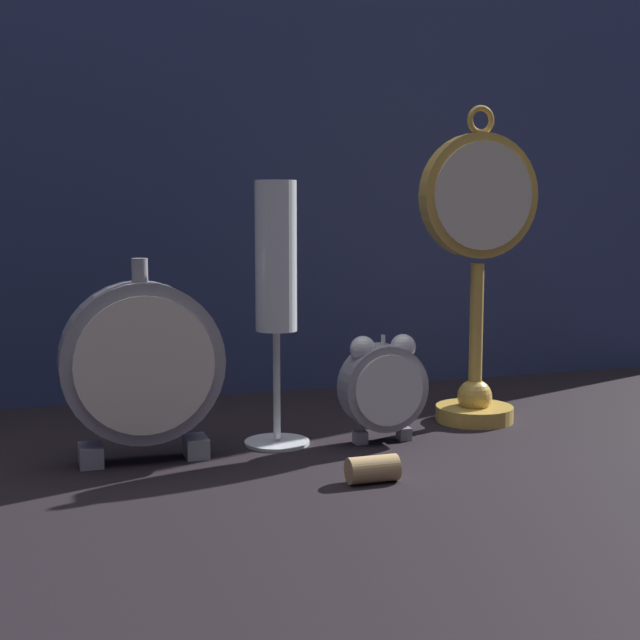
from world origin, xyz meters
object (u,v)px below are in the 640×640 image
pocket_watch_on_stand (478,266)px  mantel_clock_silver (142,364)px  alarm_clock_twin_bell (383,383)px  wine_cork (375,469)px  champagne_flute (276,279)px

pocket_watch_on_stand → mantel_clock_silver: pocket_watch_on_stand is taller
pocket_watch_on_stand → alarm_clock_twin_bell: size_ratio=3.15×
alarm_clock_twin_bell → pocket_watch_on_stand: bearing=21.1°
mantel_clock_silver → wine_cork: 0.22m
champagne_flute → wine_cork: bearing=-72.5°
champagne_flute → wine_cork: 0.21m
mantel_clock_silver → champagne_flute: size_ratio=0.72×
alarm_clock_twin_bell → wine_cork: 0.13m
wine_cork → alarm_clock_twin_bell: bearing=64.9°
pocket_watch_on_stand → wine_cork: bearing=-137.5°
alarm_clock_twin_bell → wine_cork: bearing=-115.1°
mantel_clock_silver → champagne_flute: (0.13, 0.02, 0.07)m
mantel_clock_silver → wine_cork: (0.17, -0.12, -0.08)m
pocket_watch_on_stand → wine_cork: pocket_watch_on_stand is taller
wine_cork → champagne_flute: bearing=107.5°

